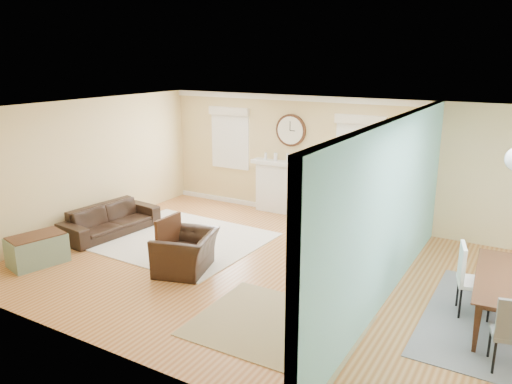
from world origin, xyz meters
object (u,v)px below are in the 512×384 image
Objects in this scene: eames_chair at (186,252)px; green_chair at (337,221)px; sofa at (110,220)px; credenza at (393,231)px.

eames_chair is 3.10m from green_chair.
eames_chair is at bearing 95.46° from green_chair.
credenza is (5.06, 1.85, 0.11)m from sofa.
sofa is 2.48m from eames_chair.
credenza reaches higher than eames_chair.
green_chair is 1.16m from credenza.
credenza reaches higher than sofa.
green_chair is (1.52, 2.70, 0.02)m from eames_chair.
credenza is at bearing -64.54° from sofa.
sofa is at bearing -122.11° from eames_chair.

